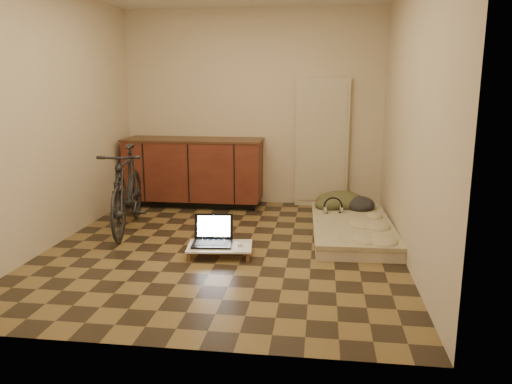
# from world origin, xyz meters

# --- Properties ---
(room_shell) EXTENTS (3.50, 4.00, 2.60)m
(room_shell) POSITION_xyz_m (0.00, 0.00, 1.30)
(room_shell) COLOR brown
(room_shell) RESTS_ON ground
(cabinets) EXTENTS (1.84, 0.62, 0.91)m
(cabinets) POSITION_xyz_m (-0.75, 1.70, 0.47)
(cabinets) COLOR black
(cabinets) RESTS_ON ground
(appliance_panel) EXTENTS (0.70, 0.10, 1.70)m
(appliance_panel) POSITION_xyz_m (0.95, 1.94, 0.85)
(appliance_panel) COLOR beige
(appliance_panel) RESTS_ON ground
(bicycle) EXTENTS (0.76, 1.68, 1.05)m
(bicycle) POSITION_xyz_m (-1.20, 0.45, 0.52)
(bicycle) COLOR black
(bicycle) RESTS_ON ground
(futon) EXTENTS (0.92, 1.80, 0.15)m
(futon) POSITION_xyz_m (1.30, 0.59, 0.08)
(futon) COLOR beige
(futon) RESTS_ON ground
(clothing_pile) EXTENTS (0.66, 0.56, 0.26)m
(clothing_pile) POSITION_xyz_m (1.25, 1.29, 0.28)
(clothing_pile) COLOR #424327
(clothing_pile) RESTS_ON futon
(headphones) EXTENTS (0.28, 0.26, 0.17)m
(headphones) POSITION_xyz_m (1.10, 0.94, 0.23)
(headphones) COLOR black
(headphones) RESTS_ON futon
(lap_desk) EXTENTS (0.66, 0.46, 0.10)m
(lap_desk) POSITION_xyz_m (-0.00, -0.26, 0.09)
(lap_desk) COLOR brown
(lap_desk) RESTS_ON ground
(laptop) EXTENTS (0.41, 0.38, 0.26)m
(laptop) POSITION_xyz_m (-0.08, -0.20, 0.15)
(laptop) COLOR black
(laptop) RESTS_ON lap_desk
(mouse) EXTENTS (0.09, 0.11, 0.03)m
(mouse) POSITION_xyz_m (0.18, -0.24, 0.12)
(mouse) COLOR white
(mouse) RESTS_ON lap_desk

